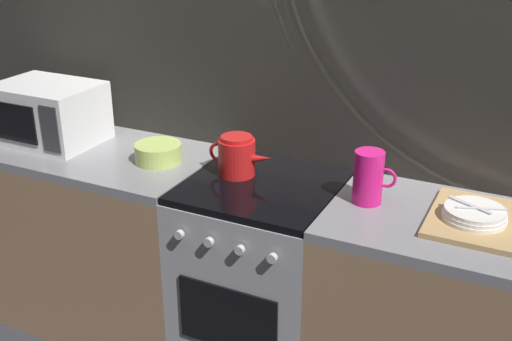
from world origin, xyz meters
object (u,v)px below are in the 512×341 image
at_px(stove_unit, 262,280).
at_px(mixing_bowl, 158,153).
at_px(kettle, 237,156).
at_px(dish_pile, 474,217).
at_px(microwave, 49,113).
at_px(pitcher, 369,177).

distance_m(stove_unit, mixing_bowl, 0.70).
relative_size(kettle, dish_pile, 0.71).
relative_size(mixing_bowl, dish_pile, 0.50).
bearing_deg(kettle, mixing_bowl, -176.08).
bearing_deg(mixing_bowl, kettle, 3.92).
xyz_separation_m(stove_unit, mixing_bowl, (-0.50, 0.01, 0.49)).
relative_size(microwave, kettle, 1.62).
distance_m(kettle, pitcher, 0.55).
bearing_deg(microwave, pitcher, 0.62).
xyz_separation_m(stove_unit, pitcher, (0.42, 0.02, 0.55)).
height_order(microwave, mixing_bowl, microwave).
distance_m(stove_unit, pitcher, 0.69).
bearing_deg(mixing_bowl, stove_unit, -1.22).
distance_m(kettle, mixing_bowl, 0.37).
height_order(stove_unit, dish_pile, dish_pile).
distance_m(microwave, dish_pile, 1.90).
bearing_deg(microwave, dish_pile, 0.56).
relative_size(stove_unit, pitcher, 4.50).
xyz_separation_m(microwave, mixing_bowl, (0.59, 0.00, -0.10)).
xyz_separation_m(kettle, mixing_bowl, (-0.37, -0.03, -0.04)).
relative_size(pitcher, dish_pile, 0.50).
distance_m(mixing_bowl, pitcher, 0.92).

